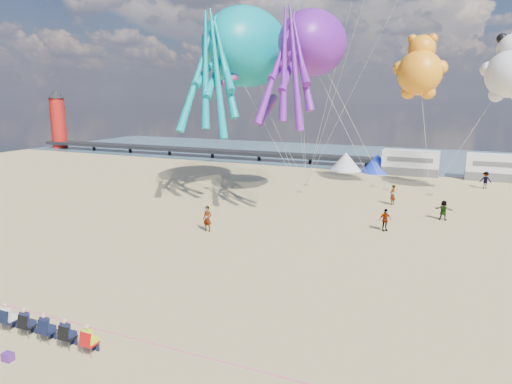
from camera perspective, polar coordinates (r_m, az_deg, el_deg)
name	(u,v)px	position (r m, az deg, el deg)	size (l,w,h in m)	color
ground	(204,293)	(23.53, -6.50, -12.39)	(120.00, 120.00, 0.00)	tan
water	(379,157)	(74.86, 15.17, 4.26)	(120.00, 120.00, 0.00)	#3B5D71
pier	(190,150)	(74.09, -8.20, 5.24)	(60.00, 3.00, 0.50)	black
lighthouse	(58,123)	(91.68, -23.46, 7.87)	(2.60, 2.60, 9.00)	#A5140F
motorhome_0	(410,163)	(59.20, 18.74, 3.50)	(6.60, 2.50, 3.00)	silver
motorhome_1	(497,168)	(59.17, 27.93, 2.72)	(6.60, 2.50, 3.00)	silver
tent_white	(346,161)	(60.44, 11.15, 3.79)	(4.00, 4.00, 2.40)	white
tent_blue	(377,163)	(59.71, 14.90, 3.51)	(4.00, 4.00, 2.40)	#1933CC
spectator_row	(47,327)	(20.73, -24.62, -15.05)	(6.10, 0.90, 1.30)	black
cooler_purple	(8,357)	(20.28, -28.59, -17.64)	(0.40, 0.30, 0.32)	#4E2078
rope_line	(142,340)	(19.86, -14.11, -17.56)	(0.03, 0.03, 34.00)	#F2338C
standing_person	(207,219)	(33.09, -6.10, -3.35)	(0.68, 0.45, 1.88)	tan
beachgoer_2	(486,180)	(53.58, 26.76, 1.33)	(0.87, 0.68, 1.80)	#7F6659
beachgoer_3	(385,220)	(34.34, 15.82, -3.37)	(1.07, 0.61, 1.65)	#7F6659
beachgoer_4	(443,210)	(38.82, 22.38, -2.12)	(0.93, 0.39, 1.59)	#7F6659
beachgoer_5	(393,195)	(42.60, 16.70, -0.34)	(1.69, 0.54, 1.82)	#7F6659
sandbag_a	(300,192)	(46.16, 5.50, 0.04)	(0.50, 0.35, 0.22)	gray
sandbag_b	(386,190)	(48.71, 15.92, 0.27)	(0.50, 0.35, 0.22)	gray
sandbag_c	(430,195)	(47.75, 20.94, -0.31)	(0.50, 0.35, 0.22)	gray
sandbag_d	(373,186)	(50.38, 14.39, 0.74)	(0.50, 0.35, 0.22)	gray
sandbag_e	(306,185)	(49.78, 6.32, 0.91)	(0.50, 0.35, 0.22)	gray
kite_octopus_teal	(246,47)	(46.29, -1.23, 17.62)	(5.33, 12.44, 14.22)	#028D94
kite_octopus_purple	(313,43)	(41.04, 7.12, 17.97)	(4.54, 10.60, 12.12)	#671796
kite_panda	(510,74)	(47.60, 29.14, 12.76)	(5.07, 4.77, 7.15)	silver
kite_teddy_orange	(420,73)	(47.81, 19.77, 13.85)	(5.16, 4.85, 7.28)	orange
windsock_left	(239,74)	(43.13, -2.19, 14.47)	(1.10, 7.64, 7.64)	red
windsock_mid	(298,34)	(41.49, 5.30, 19.12)	(1.00, 6.25, 6.25)	red
windsock_right	(267,112)	(44.99, 1.38, 10.02)	(0.90, 5.38, 5.38)	red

